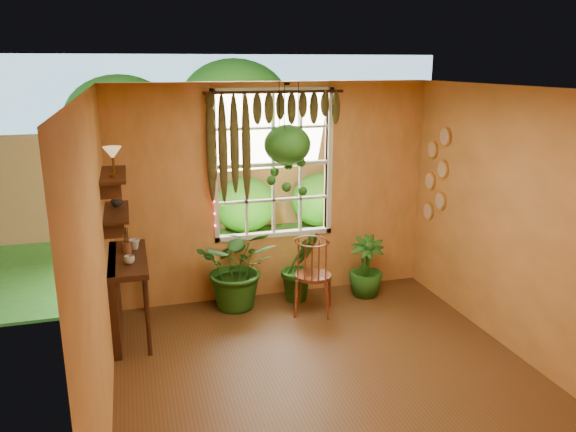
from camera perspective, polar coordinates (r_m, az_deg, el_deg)
name	(u,v)px	position (r m, az deg, el deg)	size (l,w,h in m)	color
floor	(335,385)	(5.50, 4.83, -16.71)	(4.50, 4.50, 0.00)	#563618
ceiling	(343,90)	(4.67, 5.58, 12.63)	(4.50, 4.50, 0.00)	white
wall_back	(274,193)	(6.99, -1.43, 2.39)	(4.00, 4.00, 0.00)	#E6954E
wall_left	(98,270)	(4.63, -18.72, -5.26)	(4.50, 4.50, 0.00)	#E6954E
wall_right	(532,230)	(5.92, 23.57, -1.31)	(4.50, 4.50, 0.00)	#E6954E
window	(273,164)	(6.95, -1.51, 5.26)	(1.52, 0.10, 1.86)	silver
valance_vine	(269,118)	(6.74, -1.99, 9.89)	(1.70, 0.12, 1.10)	#3E2010
string_lights	(213,165)	(6.71, -7.64, 5.19)	(0.03, 0.03, 1.54)	#FF2633
wall_plates	(436,175)	(7.29, 14.80, 4.02)	(0.04, 0.32, 1.10)	#FFEDD0
counter_ledge	(119,288)	(6.40, -16.75, -7.01)	(0.40, 1.20, 0.90)	#3E2010
shelf_lower	(116,212)	(6.14, -17.04, 0.36)	(0.25, 0.90, 0.04)	#3E2010
shelf_upper	(113,175)	(6.05, -17.33, 4.02)	(0.25, 0.90, 0.04)	#3E2010
backyard	(228,146)	(11.50, -6.10, 7.09)	(14.00, 10.00, 12.00)	#255F1B
windsor_chair	(313,286)	(6.74, 2.56, -7.13)	(0.58, 0.59, 1.18)	brown
potted_plant_left	(238,267)	(6.85, -5.06, -5.15)	(0.95, 0.82, 1.05)	#144D16
potted_plant_mid	(300,266)	(7.07, 1.24, -5.12)	(0.49, 0.40, 0.89)	#144D16
potted_plant_right	(366,267)	(7.27, 7.94, -5.13)	(0.44, 0.44, 0.78)	#144D16
hanging_basket	(287,150)	(6.68, -0.07, 6.74)	(0.55, 0.55, 1.34)	black
cup_a	(129,260)	(6.05, -15.82, -4.30)	(0.11, 0.11, 0.09)	silver
cup_b	(134,244)	(6.49, -15.35, -2.80)	(0.12, 0.12, 0.11)	beige
brush_jar	(126,241)	(6.36, -16.10, -2.41)	(0.10, 0.10, 0.36)	brown
shelf_vase	(116,200)	(6.32, -17.03, 1.56)	(0.13, 0.13, 0.13)	#B2AD99
tiffany_lamp	(112,155)	(5.79, -17.40, 5.96)	(0.18, 0.18, 0.30)	#553818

